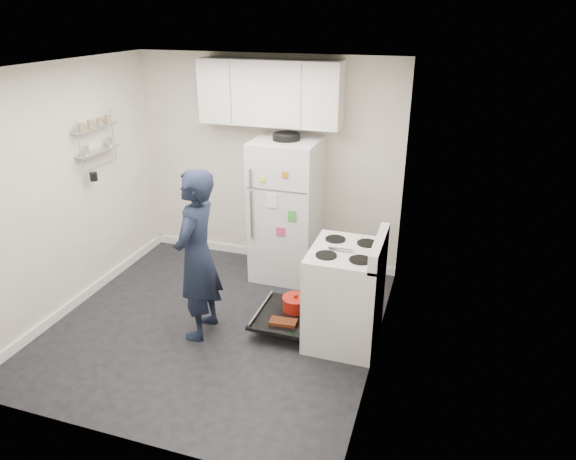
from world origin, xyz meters
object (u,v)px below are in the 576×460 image
(person, at_px, (197,256))
(electric_range, at_px, (344,296))
(open_oven_door, at_px, (288,310))
(refrigerator, at_px, (286,209))

(person, bearing_deg, electric_range, 100.85)
(electric_range, bearing_deg, open_oven_door, 175.75)
(open_oven_door, bearing_deg, person, -155.27)
(open_oven_door, relative_size, person, 0.43)
(open_oven_door, height_order, person, person)
(electric_range, relative_size, open_oven_door, 1.53)
(electric_range, distance_m, refrigerator, 1.48)
(person, bearing_deg, refrigerator, 161.21)
(refrigerator, xyz_separation_m, person, (-0.41, -1.42, 0.01))
(electric_range, distance_m, open_oven_door, 0.63)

